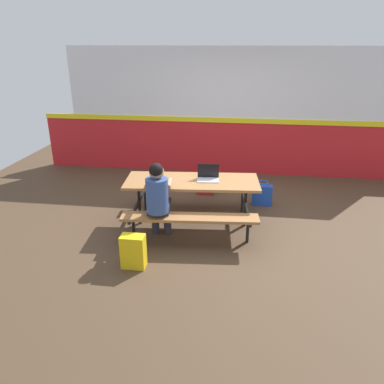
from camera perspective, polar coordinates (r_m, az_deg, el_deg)
ground_plane at (r=5.80m, az=3.97°, el=-5.33°), size 10.00×10.00×0.02m
accent_backdrop at (r=7.89m, az=5.57°, el=11.73°), size 8.00×0.14×2.60m
picnic_table_main at (r=5.59m, az=0.00°, el=0.25°), size 2.05×1.70×0.74m
student_nearer at (r=5.07m, az=-5.27°, el=-0.64°), size 0.38×0.53×1.21m
laptop_silver at (r=5.54m, az=2.51°, el=2.36°), size 0.34×0.25×0.22m
backpack_dark at (r=6.92m, az=2.10°, el=1.43°), size 0.30×0.22×0.44m
tote_bag_bright at (r=6.55m, az=10.75°, el=-0.39°), size 0.34×0.21×0.43m
satchel_spare at (r=4.77m, az=-9.02°, el=-9.04°), size 0.30×0.22×0.44m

